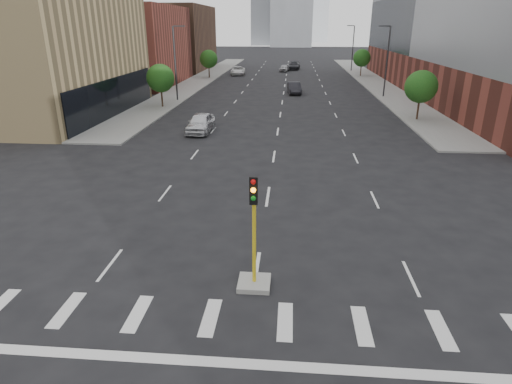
# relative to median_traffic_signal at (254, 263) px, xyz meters

# --- Properties ---
(sidewalk_left_far) EXTENTS (5.00, 92.00, 0.15)m
(sidewalk_left_far) POSITION_rel_median_traffic_signal_xyz_m (-15.00, 65.03, -0.90)
(sidewalk_left_far) COLOR gray
(sidewalk_left_far) RESTS_ON ground
(sidewalk_right_far) EXTENTS (5.00, 92.00, 0.15)m
(sidewalk_right_far) POSITION_rel_median_traffic_signal_xyz_m (15.00, 65.03, -0.90)
(sidewalk_right_far) COLOR gray
(sidewalk_right_far) RESTS_ON ground
(building_left_mid) EXTENTS (20.00, 24.00, 14.00)m
(building_left_mid) POSITION_rel_median_traffic_signal_xyz_m (-27.50, 31.03, 6.03)
(building_left_mid) COLOR #9A8357
(building_left_mid) RESTS_ON ground
(building_left_far_a) EXTENTS (20.00, 22.00, 12.00)m
(building_left_far_a) POSITION_rel_median_traffic_signal_xyz_m (-27.50, 57.03, 5.03)
(building_left_far_a) COLOR brown
(building_left_far_a) RESTS_ON ground
(building_left_far_b) EXTENTS (20.00, 24.00, 13.00)m
(building_left_far_b) POSITION_rel_median_traffic_signal_xyz_m (-27.50, 83.03, 5.53)
(building_left_far_b) COLOR brown
(building_left_far_b) RESTS_ON ground
(building_right_main) EXTENTS (24.00, 70.00, 22.00)m
(building_right_main) POSITION_rel_median_traffic_signal_xyz_m (29.50, 51.03, 10.03)
(building_right_main) COLOR brown
(building_right_main) RESTS_ON ground
(median_traffic_signal) EXTENTS (1.20, 1.20, 4.40)m
(median_traffic_signal) POSITION_rel_median_traffic_signal_xyz_m (0.00, 0.00, 0.00)
(median_traffic_signal) COLOR #999993
(median_traffic_signal) RESTS_ON ground
(streetlight_right_a) EXTENTS (1.60, 0.22, 9.07)m
(streetlight_right_a) POSITION_rel_median_traffic_signal_xyz_m (13.41, 46.03, 4.04)
(streetlight_right_a) COLOR #2D2D30
(streetlight_right_a) RESTS_ON ground
(streetlight_right_b) EXTENTS (1.60, 0.22, 9.07)m
(streetlight_right_b) POSITION_rel_median_traffic_signal_xyz_m (13.41, 81.03, 4.04)
(streetlight_right_b) COLOR #2D2D30
(streetlight_right_b) RESTS_ON ground
(streetlight_left) EXTENTS (1.60, 0.22, 9.07)m
(streetlight_left) POSITION_rel_median_traffic_signal_xyz_m (-13.41, 41.03, 4.04)
(streetlight_left) COLOR #2D2D30
(streetlight_left) RESTS_ON ground
(tree_left_near) EXTENTS (3.20, 3.20, 4.85)m
(tree_left_near) POSITION_rel_median_traffic_signal_xyz_m (-14.00, 36.03, 2.42)
(tree_left_near) COLOR #382619
(tree_left_near) RESTS_ON ground
(tree_left_far) EXTENTS (3.20, 3.20, 4.85)m
(tree_left_far) POSITION_rel_median_traffic_signal_xyz_m (-14.00, 66.03, 2.42)
(tree_left_far) COLOR #382619
(tree_left_far) RESTS_ON ground
(tree_right_near) EXTENTS (3.20, 3.20, 4.85)m
(tree_right_near) POSITION_rel_median_traffic_signal_xyz_m (14.00, 31.03, 2.42)
(tree_right_near) COLOR #382619
(tree_right_near) RESTS_ON ground
(tree_right_far) EXTENTS (3.20, 3.20, 4.85)m
(tree_right_far) POSITION_rel_median_traffic_signal_xyz_m (14.00, 71.03, 2.42)
(tree_right_far) COLOR #382619
(tree_right_far) RESTS_ON ground
(car_near_left) EXTENTS (2.16, 5.06, 1.70)m
(car_near_left) POSITION_rel_median_traffic_signal_xyz_m (-6.99, 24.19, -0.12)
(car_near_left) COLOR silver
(car_near_left) RESTS_ON ground
(car_mid_right) EXTENTS (2.14, 4.94, 1.58)m
(car_mid_right) POSITION_rel_median_traffic_signal_xyz_m (1.50, 48.41, -0.18)
(car_mid_right) COLOR black
(car_mid_right) RESTS_ON ground
(car_far_left) EXTENTS (3.08, 5.93, 1.60)m
(car_far_left) POSITION_rel_median_traffic_signal_xyz_m (-9.45, 72.01, -0.18)
(car_far_left) COLOR silver
(car_far_left) RESTS_ON ground
(car_deep_right) EXTENTS (2.80, 5.79, 1.63)m
(car_deep_right) POSITION_rel_median_traffic_signal_xyz_m (1.50, 83.74, -0.16)
(car_deep_right) COLOR black
(car_deep_right) RESTS_ON ground
(car_distant) EXTENTS (2.27, 4.48, 1.46)m
(car_distant) POSITION_rel_median_traffic_signal_xyz_m (-0.54, 79.41, -0.24)
(car_distant) COLOR #9E9FA2
(car_distant) RESTS_ON ground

